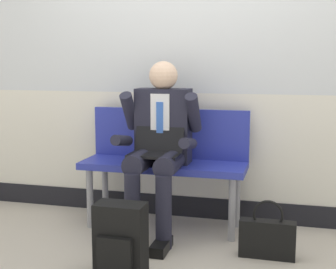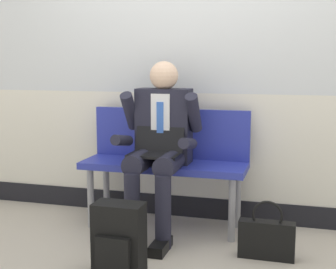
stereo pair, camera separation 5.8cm
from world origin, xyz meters
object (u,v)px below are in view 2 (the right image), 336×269
at_px(backpack, 119,240).
at_px(handbag, 267,238).
at_px(bench_with_person, 167,156).
at_px(person_seated, 159,143).

bearing_deg(backpack, handbag, 29.17).
distance_m(bench_with_person, handbag, 1.00).
xyz_separation_m(person_seated, backpack, (-0.03, -0.71, -0.47)).
bearing_deg(person_seated, handbag, -17.55).
bearing_deg(bench_with_person, person_seated, -90.00).
bearing_deg(bench_with_person, backpack, -92.13).
xyz_separation_m(backpack, handbag, (0.83, 0.46, -0.08)).
xyz_separation_m(bench_with_person, backpack, (-0.03, -0.91, -0.33)).
height_order(bench_with_person, person_seated, person_seated).
bearing_deg(bench_with_person, handbag, -29.40).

